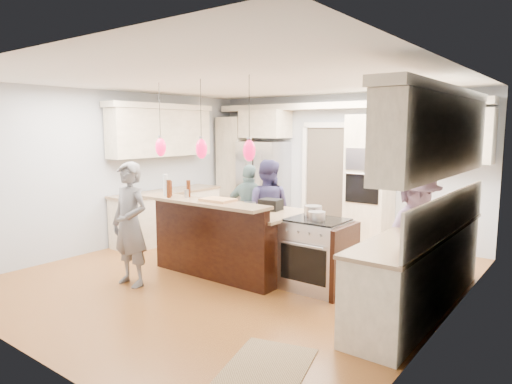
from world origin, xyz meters
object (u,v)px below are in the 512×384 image
kitchen_island (231,238)px  island_range (318,255)px  refrigerator (263,185)px  person_bar_end (130,224)px  person_far_left (267,210)px

kitchen_island → island_range: 1.41m
refrigerator → kitchen_island: (1.30, -2.57, -0.41)m
island_range → person_bar_end: bearing=-146.8°
person_far_left → refrigerator: bearing=-72.9°
kitchen_island → person_bar_end: size_ratio=1.28×
refrigerator → kitchen_island: 2.91m
island_range → person_far_left: size_ratio=0.58×
person_bar_end → island_range: bearing=31.3°
refrigerator → person_bar_end: size_ratio=1.10×
kitchen_island → person_bar_end: bearing=-117.1°
refrigerator → person_bar_end: 3.90m
kitchen_island → refrigerator: bearing=116.9°
kitchen_island → person_far_left: person_far_left is taller
refrigerator → island_range: bearing=-42.6°
person_far_left → island_range: bearing=131.6°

